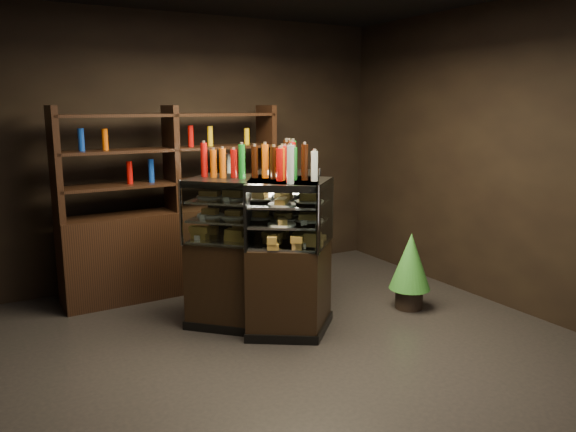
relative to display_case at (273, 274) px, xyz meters
name	(u,v)px	position (x,y,z in m)	size (l,w,h in m)	color
ground	(288,357)	(-0.25, -0.74, -0.46)	(5.00, 5.00, 0.00)	black
room_shell	(288,113)	(-0.25, -0.74, 1.48)	(5.02, 5.02, 3.01)	black
display_case	(273,274)	(0.00, 0.00, 0.00)	(1.57, 1.40, 1.37)	black
food_display	(273,210)	(0.00, 0.00, 0.60)	(1.17, 1.06, 0.43)	gold
bottles_top	(272,162)	(0.00, 0.00, 1.04)	(1.00, 0.92, 0.30)	#B20C0A
potted_conifer	(411,260)	(1.35, -0.36, 0.04)	(0.41, 0.41, 0.87)	black
back_shelving	(175,236)	(-0.51, 1.31, 0.15)	(2.38, 0.53, 2.00)	black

